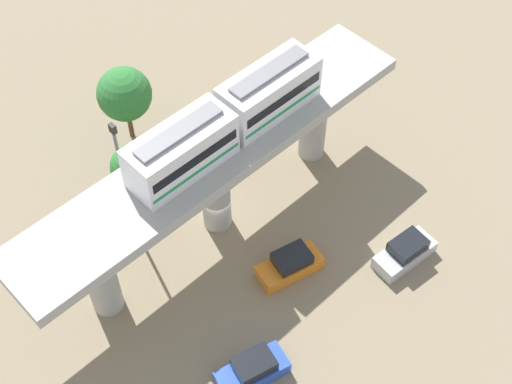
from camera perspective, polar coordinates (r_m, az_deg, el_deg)
name	(u,v)px	position (r m, az deg, el deg)	size (l,w,h in m)	color
ground_plane	(218,222)	(49.16, -3.02, -2.34)	(120.00, 120.00, 0.00)	#84755B
viaduct	(214,168)	(44.71, -3.32, 1.91)	(5.20, 28.00, 7.48)	#A8A59E
train	(226,120)	(42.72, -2.33, 5.67)	(2.64, 13.55, 3.24)	white
parked_car_silver	(405,252)	(47.77, 11.64, -4.64)	(2.24, 4.37, 1.76)	#B2B5BA
parked_car_blue	(253,370)	(42.87, -0.26, -13.80)	(2.78, 4.51, 1.76)	#284CB7
parked_car_orange	(290,265)	(46.33, 2.71, -5.71)	(2.74, 4.51, 1.76)	orange
tree_near_viaduct	(124,94)	(51.90, -10.30, 7.57)	(3.89, 3.89, 6.20)	brown
tree_mid_lot	(133,167)	(49.07, -9.64, 1.98)	(3.08, 3.08, 4.39)	brown
signal_post	(123,176)	(45.06, -10.37, 1.24)	(0.44, 0.28, 10.08)	#4C4C51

